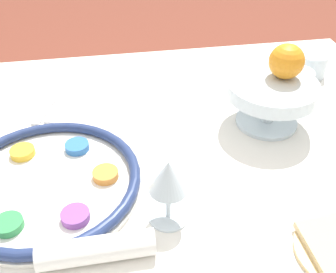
{
  "coord_description": "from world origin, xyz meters",
  "views": [
    {
      "loc": [
        -0.01,
        -0.54,
        1.27
      ],
      "look_at": [
        0.09,
        0.06,
        0.8
      ],
      "focal_mm": 42.0,
      "sensor_mm": 36.0,
      "label": 1
    }
  ],
  "objects_px": {
    "fruit_stand": "(271,93)",
    "cup_mid": "(311,64)",
    "seder_plate": "(47,182)",
    "wine_glass": "(169,179)",
    "napkin_roll": "(97,249)",
    "cup_far": "(296,82)",
    "orange_fruit": "(287,61)"
  },
  "relations": [
    {
      "from": "fruit_stand",
      "to": "cup_mid",
      "type": "distance_m",
      "value": 0.28
    },
    {
      "from": "orange_fruit",
      "to": "seder_plate",
      "type": "bearing_deg",
      "value": -163.54
    },
    {
      "from": "wine_glass",
      "to": "seder_plate",
      "type": "bearing_deg",
      "value": 153.01
    },
    {
      "from": "orange_fruit",
      "to": "cup_mid",
      "type": "xyz_separation_m",
      "value": [
        0.16,
        0.17,
        -0.11
      ]
    },
    {
      "from": "fruit_stand",
      "to": "cup_mid",
      "type": "height_order",
      "value": "fruit_stand"
    },
    {
      "from": "seder_plate",
      "to": "wine_glass",
      "type": "bearing_deg",
      "value": -26.99
    },
    {
      "from": "seder_plate",
      "to": "napkin_roll",
      "type": "distance_m",
      "value": 0.19
    },
    {
      "from": "wine_glass",
      "to": "orange_fruit",
      "type": "height_order",
      "value": "orange_fruit"
    },
    {
      "from": "wine_glass",
      "to": "napkin_roll",
      "type": "bearing_deg",
      "value": -152.73
    },
    {
      "from": "cup_mid",
      "to": "cup_far",
      "type": "bearing_deg",
      "value": -134.18
    },
    {
      "from": "seder_plate",
      "to": "cup_far",
      "type": "bearing_deg",
      "value": 22.33
    },
    {
      "from": "seder_plate",
      "to": "wine_glass",
      "type": "relative_size",
      "value": 2.76
    },
    {
      "from": "seder_plate",
      "to": "cup_mid",
      "type": "bearing_deg",
      "value": 25.92
    },
    {
      "from": "fruit_stand",
      "to": "cup_far",
      "type": "distance_m",
      "value": 0.17
    },
    {
      "from": "wine_glass",
      "to": "cup_mid",
      "type": "distance_m",
      "value": 0.62
    },
    {
      "from": "napkin_roll",
      "to": "orange_fruit",
      "type": "bearing_deg",
      "value": 37.34
    },
    {
      "from": "seder_plate",
      "to": "cup_mid",
      "type": "distance_m",
      "value": 0.73
    },
    {
      "from": "seder_plate",
      "to": "cup_far",
      "type": "height_order",
      "value": "cup_far"
    },
    {
      "from": "wine_glass",
      "to": "cup_far",
      "type": "bearing_deg",
      "value": 42.44
    },
    {
      "from": "wine_glass",
      "to": "cup_mid",
      "type": "relative_size",
      "value": 1.55
    },
    {
      "from": "wine_glass",
      "to": "cup_mid",
      "type": "height_order",
      "value": "wine_glass"
    },
    {
      "from": "fruit_stand",
      "to": "cup_mid",
      "type": "relative_size",
      "value": 2.42
    },
    {
      "from": "napkin_roll",
      "to": "cup_far",
      "type": "xyz_separation_m",
      "value": [
        0.49,
        0.4,
        0.01
      ]
    },
    {
      "from": "seder_plate",
      "to": "orange_fruit",
      "type": "xyz_separation_m",
      "value": [
        0.49,
        0.15,
        0.12
      ]
    },
    {
      "from": "fruit_stand",
      "to": "orange_fruit",
      "type": "bearing_deg",
      "value": 31.92
    },
    {
      "from": "seder_plate",
      "to": "fruit_stand",
      "type": "bearing_deg",
      "value": 15.35
    },
    {
      "from": "fruit_stand",
      "to": "cup_mid",
      "type": "xyz_separation_m",
      "value": [
        0.19,
        0.19,
        -0.05
      ]
    },
    {
      "from": "orange_fruit",
      "to": "cup_far",
      "type": "height_order",
      "value": "orange_fruit"
    },
    {
      "from": "fruit_stand",
      "to": "wine_glass",
      "type": "bearing_deg",
      "value": -138.26
    },
    {
      "from": "cup_mid",
      "to": "cup_far",
      "type": "distance_m",
      "value": 0.11
    },
    {
      "from": "wine_glass",
      "to": "fruit_stand",
      "type": "relative_size",
      "value": 0.64
    },
    {
      "from": "fruit_stand",
      "to": "cup_mid",
      "type": "bearing_deg",
      "value": 44.74
    }
  ]
}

